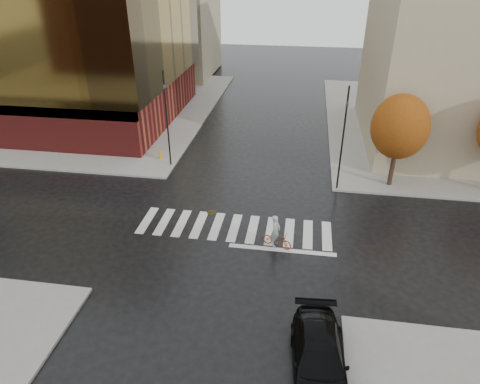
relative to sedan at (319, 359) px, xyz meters
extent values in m
plane|color=black|center=(-4.92, 9.08, -0.76)|extent=(120.00, 120.00, 0.00)
cube|color=gray|center=(-25.92, 30.08, -0.68)|extent=(30.00, 30.00, 0.15)
cube|color=silver|center=(-4.92, 9.58, -0.75)|extent=(12.00, 3.00, 0.01)
cube|color=maroon|center=(-26.92, 27.08, 1.39)|extent=(26.00, 18.00, 4.00)
cube|color=olive|center=(-26.92, 27.08, 9.39)|extent=(27.00, 19.00, 12.00)
cylinder|color=black|center=(5.08, 16.48, 0.79)|extent=(0.32, 0.32, 2.80)
ellipsoid|color=#A5410F|center=(5.08, 16.48, 3.71)|extent=(3.80, 3.80, 4.37)
imported|color=black|center=(0.00, 0.00, 0.00)|extent=(2.49, 5.36, 1.51)
imported|color=#932E0D|center=(-2.25, 8.08, -0.29)|extent=(1.87, 1.18, 0.93)
imported|color=#9EA2A6|center=(-2.35, 8.08, 0.31)|extent=(0.66, 0.80, 1.89)
cylinder|color=black|center=(-11.22, 17.29, 3.01)|extent=(0.12, 0.12, 7.24)
imported|color=black|center=(-11.22, 17.29, 5.64)|extent=(0.20, 0.18, 0.91)
cylinder|color=black|center=(1.38, 15.38, 2.99)|extent=(0.12, 0.12, 7.20)
imported|color=black|center=(1.38, 15.38, 5.61)|extent=(0.20, 0.22, 0.90)
cylinder|color=#D1930C|center=(-12.37, 18.26, -0.32)|extent=(0.23, 0.23, 0.58)
sphere|color=#D1930C|center=(-12.37, 18.26, -0.02)|extent=(0.25, 0.25, 0.25)
cylinder|color=#3D2F15|center=(-6.63, 11.08, -0.75)|extent=(0.75, 0.75, 0.01)
camera|label=1|loc=(-1.30, -11.62, 13.69)|focal=32.00mm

